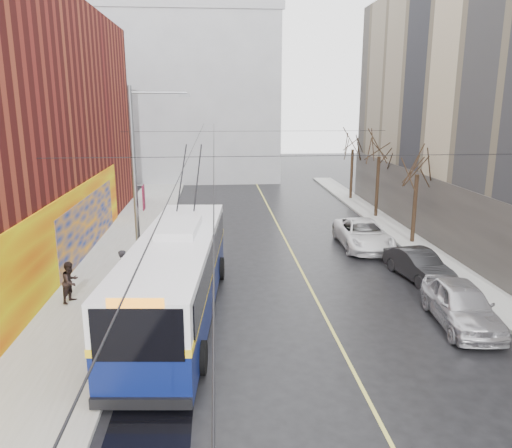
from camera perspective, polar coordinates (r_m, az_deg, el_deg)
The scene contains 19 objects.
ground at distance 14.93m, azimuth 7.20°, elevation -20.21°, with size 140.00×140.00×0.00m, color black.
sidewalk_left at distance 26.00m, azimuth -16.14°, elevation -5.28°, with size 4.00×60.00×0.15m, color gray.
sidewalk_right at distance 28.04m, azimuth 20.40°, elevation -4.21°, with size 2.00×60.00×0.15m, color gray.
lane_line at distance 27.71m, azimuth 4.37°, elevation -3.73°, with size 0.12×50.00×0.01m, color #BFB74C.
building_far at distance 57.17m, azimuth -8.20°, elevation 14.34°, with size 20.50×12.10×18.00m.
streetlight_pole at distance 22.61m, azimuth -13.28°, elevation 4.58°, with size 2.65×0.60×9.00m.
catenary_wires at distance 26.94m, azimuth -4.27°, elevation 9.33°, with size 18.00×60.00×0.22m.
tree_near at distance 30.63m, azimuth 18.04°, elevation 6.84°, with size 3.20×3.20×6.40m.
tree_mid at distance 37.13m, azimuth 13.95°, elevation 8.64°, with size 3.20×3.20×6.68m.
tree_far at distance 43.81m, azimuth 11.04°, elevation 9.37°, with size 3.20×3.20×6.57m.
puddle at distance 14.88m, azimuth -11.76°, elevation -20.51°, with size 2.20×3.14×0.01m, color black.
pigeons_flying at distance 21.37m, azimuth -5.51°, elevation 11.00°, with size 3.08×2.83×2.38m.
trolleybus at distance 19.85m, azimuth -9.07°, elevation -5.76°, with size 3.90×13.38×6.27m.
parked_car_a at distance 20.74m, azimuth 22.41°, elevation -8.48°, with size 1.96×4.88×1.66m, color #BAB9BE.
parked_car_b at distance 25.27m, azimuth 18.06°, elevation -4.46°, with size 1.50×4.29×1.41m, color black.
parked_car_c at distance 29.85m, azimuth 12.13°, elevation -1.13°, with size 2.64×5.73×1.59m, color white.
following_car at distance 29.55m, azimuth -7.43°, elevation -1.04°, with size 1.93×4.81×1.64m, color silver.
pedestrian_a at distance 22.74m, azimuth -14.79°, elevation -5.21°, with size 0.69×0.45×1.90m, color black.
pedestrian_b at distance 22.29m, azimuth -20.44°, elevation -6.22°, with size 0.85×0.67×1.76m, color black.
Camera 1 is at (-2.75, -12.09, 8.32)m, focal length 35.00 mm.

